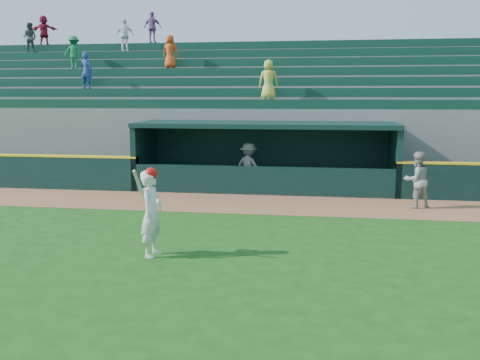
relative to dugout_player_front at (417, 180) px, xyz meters
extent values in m
plane|color=#184912|center=(-4.95, -5.10, -0.87)|extent=(120.00, 120.00, 0.00)
cube|color=brown|center=(-4.95, -0.20, -0.87)|extent=(40.00, 3.00, 0.01)
imported|color=#A1A19C|center=(0.00, 0.00, 0.00)|extent=(1.04, 0.94, 1.74)
imported|color=#A2A29D|center=(-5.55, 2.54, -0.01)|extent=(1.27, 1.04, 1.72)
cube|color=slate|center=(-4.95, 2.60, -0.85)|extent=(9.00, 2.60, 0.04)
cube|color=black|center=(-9.55, 2.60, 0.28)|extent=(0.20, 2.60, 2.30)
cube|color=black|center=(-0.35, 2.60, 0.28)|extent=(0.20, 2.60, 2.30)
cube|color=black|center=(-4.95, 3.90, 0.28)|extent=(9.40, 0.20, 2.30)
cube|color=black|center=(-4.95, 2.60, 1.51)|extent=(9.40, 2.80, 0.16)
cube|color=black|center=(-4.95, 1.38, -0.37)|extent=(9.00, 0.16, 1.00)
cube|color=brown|center=(-4.95, 3.40, -0.62)|extent=(8.40, 0.45, 0.10)
cube|color=slate|center=(-4.95, 4.42, 0.58)|extent=(34.00, 0.85, 2.91)
cube|color=#0F3828|center=(-4.95, 4.30, 2.22)|extent=(34.00, 0.60, 0.36)
cube|color=slate|center=(-4.95, 5.27, 0.81)|extent=(34.00, 0.85, 3.36)
cube|color=#0F3828|center=(-4.95, 5.15, 2.67)|extent=(34.00, 0.60, 0.36)
cube|color=slate|center=(-4.95, 6.12, 1.03)|extent=(34.00, 0.85, 3.81)
cube|color=#0F3828|center=(-4.95, 6.00, 3.12)|extent=(34.00, 0.60, 0.36)
cube|color=slate|center=(-4.95, 6.97, 1.26)|extent=(34.00, 0.85, 4.26)
cube|color=#0F3828|center=(-4.95, 6.85, 3.57)|extent=(34.00, 0.60, 0.36)
cube|color=slate|center=(-4.95, 7.82, 1.48)|extent=(34.00, 0.85, 4.71)
cube|color=#0F3828|center=(-4.95, 7.70, 4.02)|extent=(34.00, 0.60, 0.36)
cube|color=slate|center=(-4.95, 8.67, 1.71)|extent=(34.00, 0.85, 5.16)
cube|color=#0F3828|center=(-4.95, 8.55, 4.47)|extent=(34.00, 0.60, 0.36)
cube|color=slate|center=(-4.95, 9.52, 1.93)|extent=(34.00, 0.85, 5.61)
cube|color=#0F3828|center=(-4.95, 9.40, 4.92)|extent=(34.00, 0.60, 0.36)
cube|color=slate|center=(-4.95, 10.10, 1.93)|extent=(34.50, 0.30, 5.61)
imported|color=#D84418|center=(-9.70, 6.87, 4.48)|extent=(0.75, 0.52, 1.47)
imported|color=white|center=(-12.43, 8.57, 5.42)|extent=(0.93, 0.44, 1.55)
imported|color=#A11836|center=(-17.06, 9.42, 5.84)|extent=(1.41, 0.63, 1.47)
imported|color=navy|center=(-12.94, 5.17, 3.61)|extent=(0.60, 0.45, 1.52)
imported|color=#4A4A4A|center=(-17.38, 8.57, 5.38)|extent=(0.77, 0.63, 1.47)
imported|color=#19723F|center=(-14.27, 6.87, 4.50)|extent=(1.05, 0.72, 1.50)
imported|color=gold|center=(-5.02, 4.32, 3.16)|extent=(0.80, 0.57, 1.53)
imported|color=#915A9A|center=(-11.31, 9.42, 5.86)|extent=(0.92, 0.43, 1.53)
imported|color=silver|center=(-6.47, -6.04, 0.06)|extent=(0.50, 0.71, 1.87)
sphere|color=red|center=(-6.47, -6.04, 0.92)|extent=(0.27, 0.27, 0.27)
cylinder|color=#CEB384|center=(-6.65, -6.26, 0.69)|extent=(0.14, 0.53, 0.76)
camera|label=1|loc=(-2.90, -16.81, 2.58)|focal=40.00mm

